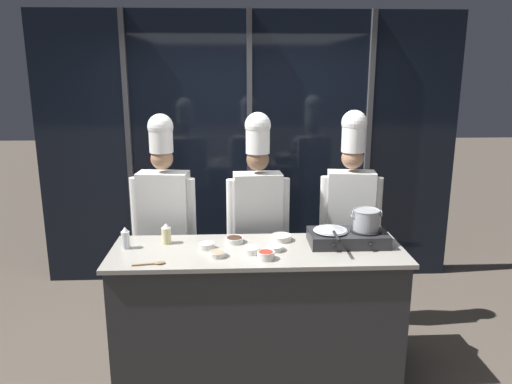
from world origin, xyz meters
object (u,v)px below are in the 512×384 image
prep_bowl_chicken (281,237)px  chef_line (350,204)px  chef_head (164,208)px  stock_pot (366,219)px  squeeze_bottle_clear (125,238)px  prep_bowl_mushrooms (217,254)px  prep_bowl_onion (275,248)px  serving_spoon_slotted (155,263)px  prep_bowl_soy_glaze (235,239)px  portable_stove (348,237)px  squeeze_bottle_oil (166,234)px  prep_bowl_rice (252,250)px  chef_sous (258,207)px  prep_bowl_noodles (206,245)px  prep_bowl_chili_flakes (266,255)px  frying_pan (331,228)px

prep_bowl_chicken → chef_line: chef_line is taller
chef_head → prep_bowl_chicken: bearing=159.3°
stock_pot → squeeze_bottle_clear: size_ratio=1.37×
prep_bowl_mushrooms → chef_head: (-0.45, 0.77, 0.10)m
prep_bowl_onion → chef_line: size_ratio=0.07×
serving_spoon_slotted → chef_head: bearing=93.4°
prep_bowl_soy_glaze → chef_line: 1.07m
portable_stove → serving_spoon_slotted: 1.36m
chef_line → squeeze_bottle_clear: bearing=25.1°
stock_pot → squeeze_bottle_oil: bearing=177.0°
prep_bowl_rice → prep_bowl_mushrooms: (-0.23, -0.05, -0.00)m
prep_bowl_rice → chef_head: chef_head is taller
prep_bowl_soy_glaze → chef_head: bearing=138.5°
prep_bowl_rice → chef_head: bearing=133.3°
prep_bowl_soy_glaze → chef_sous: bearing=66.1°
prep_bowl_noodles → chef_head: (-0.37, 0.62, 0.10)m
prep_bowl_mushrooms → prep_bowl_chili_flakes: bearing=-10.8°
squeeze_bottle_clear → portable_stove: bearing=0.5°
chef_sous → prep_bowl_rice: bearing=79.9°
prep_bowl_noodles → squeeze_bottle_clear: bearing=176.8°
squeeze_bottle_oil → chef_line: 1.51m
squeeze_bottle_clear → frying_pan: bearing=0.4°
prep_bowl_rice → serving_spoon_slotted: bearing=-165.2°
chef_sous → chef_line: (0.76, 0.04, 0.01)m
prep_bowl_onion → chef_sous: 0.62m
squeeze_bottle_clear → squeeze_bottle_oil: (0.27, 0.09, -0.00)m
squeeze_bottle_oil → prep_bowl_soy_glaze: size_ratio=1.10×
squeeze_bottle_oil → prep_bowl_onion: squeeze_bottle_oil is taller
frying_pan → serving_spoon_slotted: (-1.20, -0.31, -0.12)m
portable_stove → stock_pot: (0.13, 0.00, 0.13)m
prep_bowl_soy_glaze → portable_stove: bearing=-5.0°
portable_stove → prep_bowl_onion: (-0.53, -0.10, -0.03)m
chef_sous → prep_bowl_noodles: bearing=51.2°
prep_bowl_onion → chef_head: size_ratio=0.07×
portable_stove → stock_pot: bearing=0.1°
prep_bowl_onion → chef_sous: size_ratio=0.07×
portable_stove → prep_bowl_soy_glaze: bearing=175.0°
prep_bowl_rice → prep_bowl_noodles: 0.33m
prep_bowl_chili_flakes → serving_spoon_slotted: 0.72m
serving_spoon_slotted → chef_head: 0.90m
serving_spoon_slotted → stock_pot: bearing=12.4°
squeeze_bottle_oil → prep_bowl_mushrooms: size_ratio=1.27×
portable_stove → prep_bowl_chicken: size_ratio=3.59×
squeeze_bottle_clear → chef_sous: size_ratio=0.09×
frying_pan → prep_bowl_noodles: 0.89m
frying_pan → chef_line: (0.27, 0.54, 0.02)m
squeeze_bottle_oil → prep_bowl_mushrooms: bearing=-36.2°
serving_spoon_slotted → chef_head: (-0.05, 0.89, 0.12)m
stock_pot → prep_bowl_chili_flakes: bearing=-160.3°
squeeze_bottle_clear → chef_line: 1.80m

